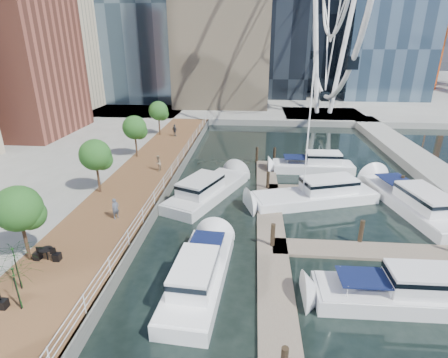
% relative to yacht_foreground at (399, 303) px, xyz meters
% --- Properties ---
extents(ground, '(520.00, 520.00, 0.00)m').
position_rel_yacht_foreground_xyz_m(ground, '(-9.46, -3.13, 0.00)').
color(ground, black).
rests_on(ground, ground).
extents(boardwalk, '(6.00, 60.00, 1.00)m').
position_rel_yacht_foreground_xyz_m(boardwalk, '(-18.46, 11.87, 0.50)').
color(boardwalk, brown).
rests_on(boardwalk, ground).
extents(seawall, '(0.25, 60.00, 1.00)m').
position_rel_yacht_foreground_xyz_m(seawall, '(-15.46, 11.87, 0.50)').
color(seawall, '#595954').
rests_on(seawall, ground).
extents(land_far, '(200.00, 114.00, 1.00)m').
position_rel_yacht_foreground_xyz_m(land_far, '(-9.46, 98.87, 0.50)').
color(land_far, gray).
rests_on(land_far, ground).
extents(breakwater, '(4.00, 60.00, 1.00)m').
position_rel_yacht_foreground_xyz_m(breakwater, '(10.54, 16.87, 0.50)').
color(breakwater, gray).
rests_on(breakwater, ground).
extents(pier, '(14.00, 12.00, 1.00)m').
position_rel_yacht_foreground_xyz_m(pier, '(4.54, 48.87, 0.50)').
color(pier, gray).
rests_on(pier, ground).
extents(railing, '(0.10, 60.00, 1.05)m').
position_rel_yacht_foreground_xyz_m(railing, '(-15.56, 11.87, 1.52)').
color(railing, white).
rests_on(railing, boardwalk).
extents(floating_docks, '(16.00, 34.00, 2.60)m').
position_rel_yacht_foreground_xyz_m(floating_docks, '(-1.49, 6.85, 0.49)').
color(floating_docks, '#6D6051').
rests_on(floating_docks, ground).
extents(street_trees, '(2.60, 42.60, 4.60)m').
position_rel_yacht_foreground_xyz_m(street_trees, '(-20.86, 10.87, 4.29)').
color(street_trees, '#3F2B1C').
rests_on(street_trees, ground).
extents(yacht_foreground, '(9.84, 2.76, 2.15)m').
position_rel_yacht_foreground_xyz_m(yacht_foreground, '(0.00, 0.00, 0.00)').
color(yacht_foreground, silver).
rests_on(yacht_foreground, ground).
extents(pedestrian_near, '(0.63, 0.67, 1.53)m').
position_rel_yacht_foreground_xyz_m(pedestrian_near, '(-17.68, 6.31, 1.77)').
color(pedestrian_near, '#4B5464').
rests_on(pedestrian_near, boardwalk).
extents(pedestrian_mid, '(0.63, 0.79, 1.58)m').
position_rel_yacht_foreground_xyz_m(pedestrian_mid, '(-17.24, 16.43, 1.79)').
color(pedestrian_mid, gray).
rests_on(pedestrian_mid, boardwalk).
extents(pedestrian_far, '(1.00, 0.87, 1.62)m').
position_rel_yacht_foreground_xyz_m(pedestrian_far, '(-18.59, 30.24, 1.81)').
color(pedestrian_far, '#32353E').
rests_on(pedestrian_far, boardwalk).
extents(moored_yachts, '(23.74, 32.96, 11.50)m').
position_rel_yacht_foreground_xyz_m(moored_yachts, '(-3.03, 10.54, 0.00)').
color(moored_yachts, white).
rests_on(moored_yachts, ground).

